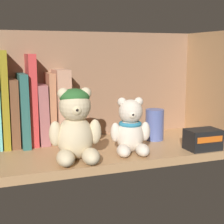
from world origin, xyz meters
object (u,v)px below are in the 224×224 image
object	(u,v)px
book_8	(50,108)
small_product_box	(203,139)
book_9	(61,105)
book_7	(41,114)
teddy_bear_larger	(76,126)
book_6	(31,99)
book_3	(4,99)
book_5	(23,109)
pillar_candle	(155,125)
teddy_bear_smaller	(131,130)
book_4	(13,112)

from	to	relation	value
book_8	small_product_box	size ratio (longest dim) A/B	2.24
book_9	book_7	bearing A→B (deg)	180.00
teddy_bear_larger	small_product_box	distance (cm)	31.81
book_6	teddy_bear_larger	size ratio (longest dim) A/B	1.45
book_6	book_8	size ratio (longest dim) A/B	1.26
book_3	book_9	distance (cm)	14.68
book_5	small_product_box	distance (cm)	46.02
book_7	pillar_candle	xyz separation A→B (cm)	(29.18, -7.83, -3.53)
book_5	book_6	distance (cm)	3.30
book_5	book_9	world-z (taller)	book_9
book_8	teddy_bear_smaller	distance (cm)	23.51
book_4	book_6	bearing A→B (deg)	0.00
book_3	book_6	distance (cm)	6.73
book_6	small_product_box	distance (cm)	44.48
book_9	small_product_box	bearing A→B (deg)	-34.13
book_5	book_8	bearing A→B (deg)	0.00
book_3	book_6	xyz separation A→B (cm)	(6.71, 0.00, -0.45)
book_6	book_4	bearing A→B (deg)	180.00
book_9	teddy_bear_smaller	xyz separation A→B (cm)	(12.81, -17.11, -3.97)
book_9	pillar_candle	world-z (taller)	book_9
book_9	small_product_box	world-z (taller)	book_9
book_6	book_9	world-z (taller)	book_6
book_5	small_product_box	size ratio (longest dim) A/B	2.24
book_9	pillar_candle	xyz separation A→B (cm)	(23.90, -7.83, -5.41)
teddy_bear_larger	book_4	bearing A→B (deg)	122.67
book_5	book_8	distance (cm)	7.11
book_8	small_product_box	xyz separation A→B (cm)	(33.45, -20.70, -6.64)
book_4	pillar_candle	size ratio (longest dim) A/B	2.03
book_3	pillar_candle	world-z (taller)	book_3
book_4	book_7	world-z (taller)	book_4
book_7	book_5	bearing A→B (deg)	180.00
book_8	book_4	bearing A→B (deg)	180.00
book_4	book_8	xyz separation A→B (cm)	(9.42, 0.00, 0.66)
book_6	small_product_box	size ratio (longest dim) A/B	2.83
small_product_box	book_8	bearing A→B (deg)	148.25
book_6	pillar_candle	xyz separation A→B (cm)	(31.67, -7.83, -7.40)
book_3	book_8	distance (cm)	11.91
small_product_box	pillar_candle	bearing A→B (deg)	117.29
book_7	book_8	world-z (taller)	book_8
book_5	book_6	bearing A→B (deg)	0.00
book_7	teddy_bear_larger	size ratio (longest dim) A/B	0.96
book_9	small_product_box	size ratio (longest dim) A/B	2.34
book_4	small_product_box	size ratio (longest dim) A/B	2.08
book_4	pillar_candle	distance (cm)	37.32
book_4	book_6	size ratio (longest dim) A/B	0.73
teddy_bear_larger	book_6	bearing A→B (deg)	111.23
book_8	small_product_box	distance (cm)	39.90
book_9	teddy_bear_larger	distance (cm)	18.20
book_5	pillar_candle	xyz separation A→B (cm)	(33.92, -7.83, -4.99)
book_7	book_8	distance (cm)	2.77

